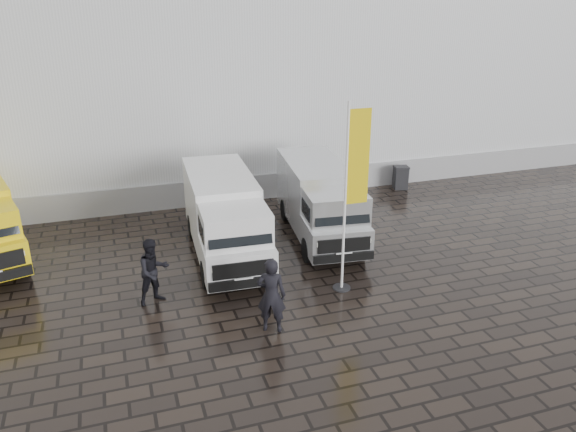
# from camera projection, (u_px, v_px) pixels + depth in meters

# --- Properties ---
(ground) EXTENTS (120.00, 120.00, 0.00)m
(ground) POSITION_uv_depth(u_px,v_px,m) (301.00, 298.00, 15.19)
(ground) COLOR black
(ground) RESTS_ON ground
(exhibition_hall) EXTENTS (44.00, 16.00, 12.00)m
(exhibition_hall) POSITION_uv_depth(u_px,v_px,m) (233.00, 29.00, 27.63)
(exhibition_hall) COLOR silver
(exhibition_hall) RESTS_ON ground
(hall_plinth) EXTENTS (44.00, 0.15, 1.00)m
(hall_plinth) POSITION_uv_depth(u_px,v_px,m) (283.00, 184.00, 22.59)
(hall_plinth) COLOR gray
(hall_plinth) RESTS_ON ground
(van_white) EXTENTS (2.20, 5.84, 2.49)m
(van_white) POSITION_uv_depth(u_px,v_px,m) (225.00, 220.00, 17.14)
(van_white) COLOR white
(van_white) RESTS_ON ground
(van_silver) EXTENTS (2.46, 5.72, 2.40)m
(van_silver) POSITION_uv_depth(u_px,v_px,m) (320.00, 203.00, 18.58)
(van_silver) COLOR silver
(van_silver) RESTS_ON ground
(flagpole) EXTENTS (0.88, 0.50, 5.24)m
(flagpole) POSITION_uv_depth(u_px,v_px,m) (352.00, 188.00, 14.66)
(flagpole) COLOR black
(flagpole) RESTS_ON ground
(wheelie_bin) EXTENTS (0.70, 0.70, 0.96)m
(wheelie_bin) POSITION_uv_depth(u_px,v_px,m) (401.00, 177.00, 23.49)
(wheelie_bin) COLOR black
(wheelie_bin) RESTS_ON ground
(person_front) EXTENTS (0.84, 0.72, 1.94)m
(person_front) POSITION_uv_depth(u_px,v_px,m) (271.00, 295.00, 13.43)
(person_front) COLOR black
(person_front) RESTS_ON ground
(person_tent) EXTENTS (1.07, 0.96, 1.81)m
(person_tent) POSITION_uv_depth(u_px,v_px,m) (154.00, 271.00, 14.71)
(person_tent) COLOR black
(person_tent) RESTS_ON ground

